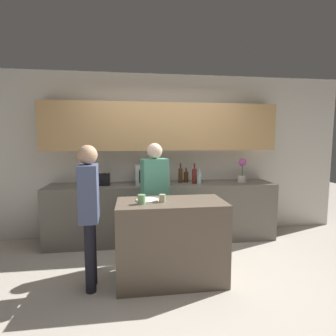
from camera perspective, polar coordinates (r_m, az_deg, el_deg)
name	(u,v)px	position (r m, az deg, el deg)	size (l,w,h in m)	color
ground_plane	(178,286)	(3.20, 2.19, -24.28)	(14.00, 14.00, 0.00)	beige
back_wall	(161,145)	(4.40, -1.49, 5.09)	(6.40, 0.40, 2.70)	silver
back_counter	(163,212)	(4.29, -1.05, -9.51)	(3.60, 0.62, 0.92)	#6B665B
kitchen_island	(171,241)	(3.12, 0.65, -15.56)	(1.22, 0.62, 0.93)	brown
microwave	(152,175)	(4.15, -3.53, -1.46)	(0.52, 0.39, 0.30)	#B7BABC
toaster	(101,179)	(4.18, -14.31, -2.42)	(0.26, 0.16, 0.18)	black
potted_plant	(242,170)	(4.52, 15.86, -0.46)	(0.14, 0.14, 0.40)	silver
bottle_0	(180,175)	(4.28, 2.73, -1.60)	(0.07, 0.07, 0.32)	#472814
bottle_1	(186,177)	(4.34, 3.96, -1.92)	(0.07, 0.07, 0.24)	#472814
bottle_2	(194,176)	(4.21, 5.76, -1.72)	(0.08, 0.08, 0.33)	maroon
bottle_3	(199,178)	(4.20, 6.83, -2.18)	(0.07, 0.07, 0.25)	silver
plate_on_island	(148,200)	(3.01, -4.47, -6.94)	(0.26, 0.26, 0.01)	white
cup_0	(162,198)	(2.93, -1.26, -6.58)	(0.07, 0.07, 0.09)	#BEBC96
cup_1	(142,199)	(2.86, -5.79, -6.80)	(0.09, 0.09, 0.10)	#83BE77
person_left	(155,192)	(3.52, -2.93, -5.14)	(0.37, 0.26, 1.58)	black
person_center	(89,206)	(2.94, -16.78, -7.83)	(0.21, 0.35, 1.57)	black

